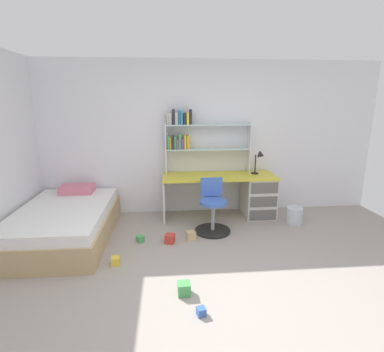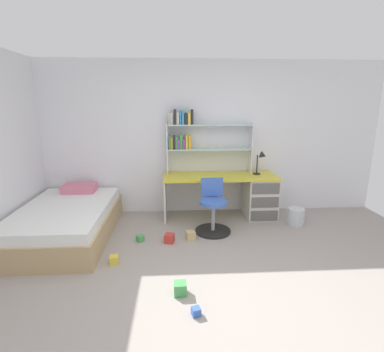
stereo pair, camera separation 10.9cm
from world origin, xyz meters
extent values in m
cube|color=#9E938C|center=(0.00, 0.00, -0.01)|extent=(6.10, 5.86, 0.02)
cube|color=silver|center=(0.00, 2.46, 1.26)|extent=(6.10, 0.06, 2.52)
cube|color=gold|center=(0.33, 2.11, 0.69)|extent=(1.82, 0.59, 0.04)
cube|color=beige|center=(1.00, 2.11, 0.33)|extent=(0.48, 0.56, 0.67)
cube|color=beige|center=(-0.56, 2.11, 0.33)|extent=(0.03, 0.53, 0.67)
cube|color=#5E5B57|center=(1.00, 1.83, 0.11)|extent=(0.43, 0.01, 0.17)
cube|color=#5E5B57|center=(1.00, 1.83, 0.33)|extent=(0.43, 0.01, 0.17)
cube|color=#5E5B57|center=(1.00, 1.83, 0.56)|extent=(0.43, 0.01, 0.17)
cube|color=silver|center=(-0.52, 2.29, 1.12)|extent=(0.02, 0.22, 0.82)
cube|color=silver|center=(0.85, 2.29, 1.12)|extent=(0.02, 0.22, 0.82)
cube|color=silver|center=(0.17, 2.29, 1.11)|extent=(1.35, 0.22, 0.02)
cube|color=silver|center=(0.17, 2.29, 1.50)|extent=(1.35, 0.22, 0.02)
cube|color=#4CA559|center=(-0.47, 2.29, 1.23)|extent=(0.03, 0.12, 0.21)
cube|color=gold|center=(-0.44, 2.29, 1.21)|extent=(0.03, 0.14, 0.19)
cube|color=#26262D|center=(-0.40, 2.29, 1.22)|extent=(0.04, 0.17, 0.21)
cube|color=#4CA559|center=(-0.36, 2.29, 1.22)|extent=(0.04, 0.14, 0.20)
cube|color=purple|center=(-0.33, 2.29, 1.20)|extent=(0.03, 0.19, 0.16)
cube|color=#4CA559|center=(-0.29, 2.29, 1.24)|extent=(0.04, 0.13, 0.23)
cube|color=purple|center=(-0.25, 2.29, 1.20)|extent=(0.04, 0.14, 0.17)
cube|color=yellow|center=(-0.20, 2.29, 1.23)|extent=(0.03, 0.19, 0.22)
cube|color=gold|center=(-0.16, 2.29, 1.23)|extent=(0.04, 0.16, 0.22)
cube|color=beige|center=(-0.48, 2.29, 1.60)|extent=(0.02, 0.14, 0.17)
cube|color=beige|center=(-0.44, 2.29, 1.60)|extent=(0.04, 0.13, 0.18)
cube|color=#26262D|center=(-0.39, 2.29, 1.63)|extent=(0.04, 0.17, 0.24)
cube|color=beige|center=(-0.34, 2.29, 1.61)|extent=(0.04, 0.15, 0.19)
cube|color=#338CBF|center=(-0.30, 2.29, 1.62)|extent=(0.02, 0.17, 0.22)
cube|color=#338CBF|center=(-0.26, 2.29, 1.62)|extent=(0.03, 0.19, 0.22)
cube|color=#26262D|center=(-0.21, 2.29, 1.60)|extent=(0.04, 0.16, 0.18)
cube|color=yellow|center=(-0.16, 2.29, 1.60)|extent=(0.04, 0.17, 0.18)
cube|color=#26262D|center=(-0.11, 2.29, 1.63)|extent=(0.03, 0.17, 0.23)
cylinder|color=black|center=(0.94, 2.16, 0.72)|extent=(0.12, 0.12, 0.02)
cylinder|color=black|center=(0.94, 2.16, 0.88)|extent=(0.02, 0.02, 0.30)
cone|color=black|center=(1.02, 2.11, 1.03)|extent=(0.12, 0.11, 0.13)
cylinder|color=black|center=(0.15, 1.52, 0.01)|extent=(0.52, 0.52, 0.03)
cylinder|color=#A5A8AD|center=(0.15, 1.52, 0.22)|extent=(0.05, 0.05, 0.43)
cylinder|color=#3F66BF|center=(0.15, 1.52, 0.46)|extent=(0.40, 0.40, 0.05)
cube|color=#3F66BF|center=(0.15, 1.70, 0.63)|extent=(0.32, 0.04, 0.28)
cube|color=tan|center=(-1.93, 1.46, 0.16)|extent=(1.21, 1.89, 0.32)
cube|color=white|center=(-1.93, 1.46, 0.39)|extent=(1.15, 1.83, 0.14)
cube|color=#D8728C|center=(-1.93, 2.16, 0.52)|extent=(0.50, 0.32, 0.12)
cylinder|color=silver|center=(1.46, 1.72, 0.13)|extent=(0.25, 0.25, 0.26)
cube|color=#3860B7|center=(-0.22, -0.21, 0.04)|extent=(0.09, 0.09, 0.07)
cube|color=tan|center=(-0.19, 1.30, 0.06)|extent=(0.14, 0.14, 0.12)
cube|color=red|center=(-0.48, 1.22, 0.06)|extent=(0.15, 0.15, 0.12)
cube|color=#479E51|center=(-0.89, 1.28, 0.04)|extent=(0.12, 0.12, 0.09)
cube|color=gold|center=(-1.13, 0.72, 0.05)|extent=(0.11, 0.11, 0.10)
cube|color=#479E51|center=(-0.36, 0.10, 0.06)|extent=(0.13, 0.13, 0.12)
camera|label=1|loc=(-0.50, -2.45, 1.85)|focal=27.61mm
camera|label=2|loc=(-0.39, -2.46, 1.85)|focal=27.61mm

